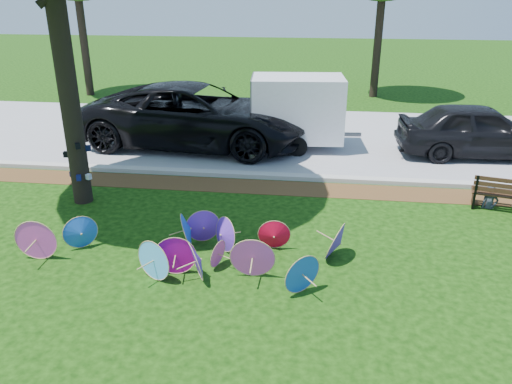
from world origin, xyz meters
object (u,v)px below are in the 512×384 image
Objects in this scene: parasol_pile at (199,246)px; cargo_trailer at (298,108)px; person_left at (493,187)px; black_van at (197,116)px; park_bench at (508,193)px; dark_pickup at (479,130)px.

cargo_trailer is (1.41, 7.55, 0.91)m from parasol_pile.
parasol_pile is 5.91× the size of person_left.
black_van is 4.46× the size of park_bench.
black_van is at bearing 149.31° from person_left.
person_left reaches higher than park_bench.
park_bench reaches higher than parasol_pile.
park_bench is at bearing -111.21° from black_van.
park_bench is 0.37m from person_left.
black_van is 6.62× the size of person_left.
cargo_trailer reaches higher than park_bench.
black_van is 8.94m from person_left.
parasol_pile is at bearing -105.45° from cargo_trailer.
cargo_trailer is (3.21, 0.18, 0.29)m from black_van.
parasol_pile is 10.09m from dark_pickup.
dark_pickup is (8.69, -0.02, -0.18)m from black_van.
black_van is at bearing 167.80° from park_bench.
black_van reaches higher than park_bench.
cargo_trailer reaches higher than dark_pickup.
parasol_pile is 1.34× the size of dark_pickup.
black_van is at bearing 178.33° from cargo_trailer.
dark_pickup is at bearing -6.93° from cargo_trailer.
black_van is 8.70m from dark_pickup.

